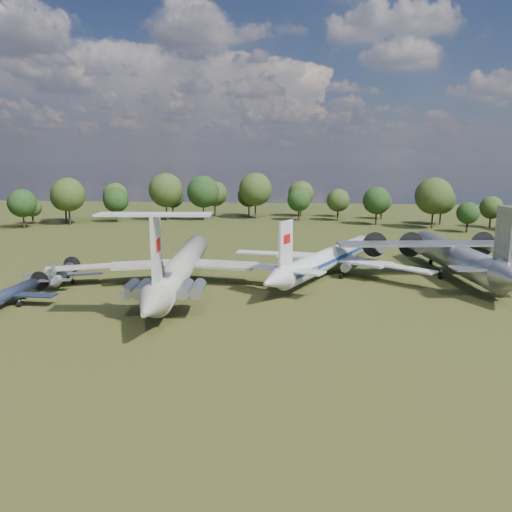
# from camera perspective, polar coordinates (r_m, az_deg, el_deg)

# --- Properties ---
(ground) EXTENTS (300.00, 300.00, 0.00)m
(ground) POSITION_cam_1_polar(r_m,az_deg,el_deg) (78.17, -5.64, -3.39)
(ground) COLOR #203612
(ground) RESTS_ON ground
(il62_airliner) EXTENTS (46.10, 57.23, 5.25)m
(il62_airliner) POSITION_cam_1_polar(r_m,az_deg,el_deg) (76.87, -8.48, -1.69)
(il62_airliner) COLOR #B8B8B4
(il62_airliner) RESTS_ON ground
(tu104_jet) EXTENTS (51.37, 57.12, 4.68)m
(tu104_jet) POSITION_cam_1_polar(r_m,az_deg,el_deg) (84.87, 8.35, -0.68)
(tu104_jet) COLOR silver
(tu104_jet) RESTS_ON ground
(an12_transport) EXTENTS (44.13, 48.06, 5.70)m
(an12_transport) POSITION_cam_1_polar(r_m,az_deg,el_deg) (88.91, 21.83, -0.50)
(an12_transport) COLOR #9FA1A6
(an12_transport) RESTS_ON ground
(small_prop_west) EXTENTS (12.81, 17.17, 2.47)m
(small_prop_west) POSITION_cam_1_polar(r_m,az_deg,el_deg) (74.70, -26.36, -4.21)
(small_prop_west) COLOR black
(small_prop_west) RESTS_ON ground
(small_prop_northwest) EXTENTS (15.75, 18.87, 2.40)m
(small_prop_northwest) POSITION_cam_1_polar(r_m,az_deg,el_deg) (84.30, -21.21, -2.20)
(small_prop_northwest) COLOR gray
(small_prop_northwest) RESTS_ON ground
(person_on_il62) EXTENTS (0.78, 0.61, 1.90)m
(person_on_il62) POSITION_cam_1_polar(r_m,az_deg,el_deg) (61.96, -10.63, -1.45)
(person_on_il62) COLOR brown
(person_on_il62) RESTS_ON il62_airliner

